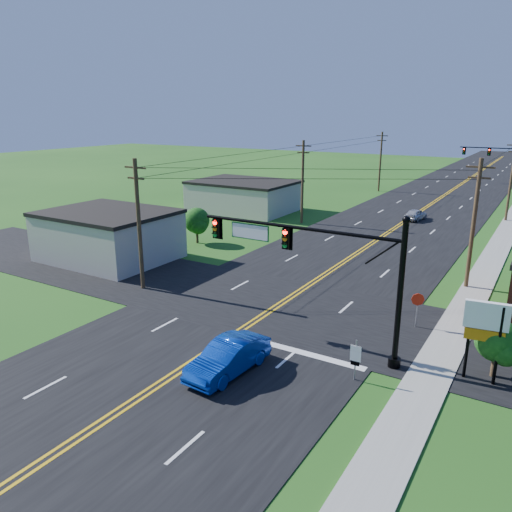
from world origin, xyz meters
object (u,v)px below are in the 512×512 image
Objects in this scene: signal_mast_main at (313,260)px; stop_sign at (418,303)px; signal_mast_far at (494,157)px; blue_car at (228,358)px; route_sign at (355,357)px.

signal_mast_main is 7.44m from stop_sign.
blue_car is (-2.17, -76.63, -3.75)m from signal_mast_far.
signal_mast_main is 5.40× the size of stop_sign.
route_sign is at bearing 29.03° from blue_car.
route_sign reaches higher than blue_car.
signal_mast_main is at bearing -152.83° from stop_sign.
signal_mast_far is 74.33m from route_sign.
signal_mast_main is at bearing 144.77° from route_sign.
signal_mast_main is 1.03× the size of signal_mast_far.
route_sign is at bearing -121.35° from stop_sign.
signal_mast_main is at bearing -90.08° from signal_mast_far.
route_sign is at bearing -87.56° from signal_mast_far.
blue_car is 5.88m from route_sign.
blue_car is (-2.07, -4.63, -3.96)m from signal_mast_main.
signal_mast_far is (0.10, 72.00, -0.20)m from signal_mast_main.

